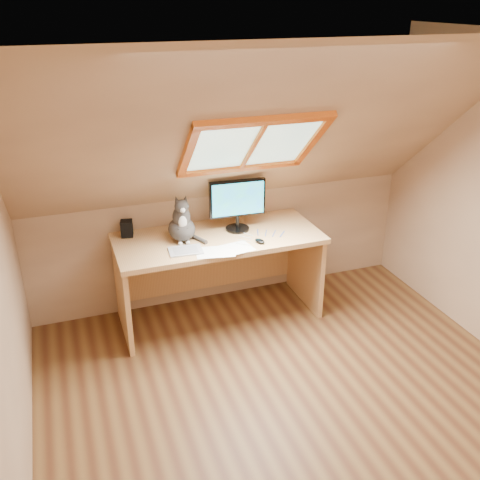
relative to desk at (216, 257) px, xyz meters
name	(u,v)px	position (x,y,z in m)	size (l,w,h in m)	color
ground	(305,415)	(0.17, -1.45, -0.55)	(3.50, 3.50, 0.00)	brown
room_shell	(325,228)	(0.17, -1.54, 0.88)	(3.52, 3.52, 2.41)	tan
desk	(216,257)	(0.00, 0.00, 0.00)	(1.71, 0.75, 0.78)	tan
monitor	(238,202)	(0.20, -0.01, 0.49)	(0.48, 0.20, 0.44)	black
cat	(182,224)	(-0.30, -0.05, 0.38)	(0.24, 0.28, 0.40)	#484240
desk_speaker	(127,228)	(-0.71, 0.18, 0.30)	(0.10, 0.10, 0.14)	black
graphics_tablet	(186,251)	(-0.33, -0.27, 0.24)	(0.26, 0.19, 0.01)	#B2B2B7
mouse	(260,241)	(0.28, -0.31, 0.25)	(0.06, 0.10, 0.03)	black
papers	(222,249)	(-0.05, -0.33, 0.23)	(0.33, 0.27, 0.00)	white
cables	(260,235)	(0.33, -0.19, 0.24)	(0.51, 0.26, 0.01)	silver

